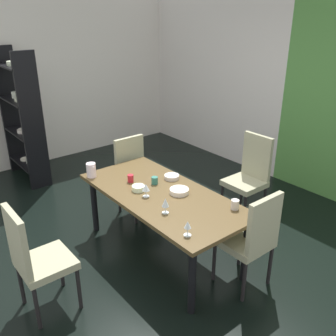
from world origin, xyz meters
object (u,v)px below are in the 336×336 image
at_px(dining_table, 162,200).
at_px(chair_left_far, 135,172).
at_px(wine_glass_left, 188,225).
at_px(serving_bowl_right, 172,177).
at_px(pitcher_south, 91,170).
at_px(display_shelf, 21,116).
at_px(serving_bowl_east, 138,188).
at_px(serving_bowl_north, 179,191).
at_px(cup_front, 131,178).
at_px(cup_west, 235,205).
at_px(chair_right_far, 252,237).
at_px(chair_head_far, 250,173).
at_px(chair_head_near, 35,257).
at_px(wine_glass_corner, 165,203).
at_px(wine_glass_rear, 146,188).
at_px(cup_near_shelf, 155,180).

height_order(dining_table, chair_left_far, chair_left_far).
xyz_separation_m(wine_glass_left, serving_bowl_right, (-0.96, 0.62, -0.07)).
xyz_separation_m(dining_table, pitcher_south, (-0.83, -0.37, 0.16)).
relative_size(display_shelf, serving_bowl_east, 14.41).
height_order(wine_glass_left, serving_bowl_north, wine_glass_left).
bearing_deg(dining_table, chair_left_far, 162.31).
xyz_separation_m(cup_front, pitcher_south, (-0.40, -0.27, 0.04)).
distance_m(dining_table, wine_glass_left, 0.83).
distance_m(display_shelf, cup_west, 3.66).
xyz_separation_m(chair_right_far, pitcher_south, (-1.78, -0.67, 0.25)).
distance_m(serving_bowl_right, serving_bowl_north, 0.37).
bearing_deg(dining_table, cup_west, 26.30).
height_order(chair_head_far, serving_bowl_north, chair_head_far).
height_order(chair_head_far, cup_west, chair_head_far).
bearing_deg(chair_head_near, wine_glass_corner, 74.12).
height_order(chair_left_far, chair_head_far, chair_head_far).
xyz_separation_m(dining_table, wine_glass_rear, (-0.05, -0.17, 0.18)).
distance_m(chair_head_far, wine_glass_corner, 1.64).
bearing_deg(wine_glass_left, wine_glass_rear, 169.95).
xyz_separation_m(chair_head_near, serving_bowl_north, (0.10, 1.51, 0.18)).
distance_m(chair_head_near, wine_glass_left, 1.32).
xyz_separation_m(chair_left_far, display_shelf, (-1.93, -0.72, 0.45)).
distance_m(wine_glass_left, wine_glass_corner, 0.42).
bearing_deg(wine_glass_corner, pitcher_south, -172.81).
height_order(chair_head_near, wine_glass_corner, chair_head_near).
distance_m(serving_bowl_right, serving_bowl_east, 0.46).
xyz_separation_m(dining_table, wine_glass_left, (0.74, -0.31, 0.18)).
relative_size(serving_bowl_north, cup_west, 2.10).
bearing_deg(chair_head_far, chair_right_far, 130.53).
distance_m(chair_left_far, pitcher_south, 0.73).
bearing_deg(wine_glass_corner, chair_head_far, 100.46).
height_order(chair_right_far, chair_head_far, chair_head_far).
bearing_deg(chair_head_far, pitcher_south, 63.45).
bearing_deg(chair_right_far, cup_west, 81.45).
bearing_deg(pitcher_south, chair_left_far, 100.35).
bearing_deg(pitcher_south, serving_bowl_east, 19.18).
relative_size(dining_table, wine_glass_rear, 13.93).
bearing_deg(display_shelf, chair_head_far, 31.41).
height_order(chair_head_near, cup_west, chair_head_near).
xyz_separation_m(chair_left_far, wine_glass_corner, (1.29, -0.52, 0.28)).
bearing_deg(serving_bowl_north, pitcher_south, -151.61).
relative_size(display_shelf, cup_front, 23.65).
relative_size(dining_table, serving_bowl_east, 13.98).
xyz_separation_m(wine_glass_rear, serving_bowl_north, (0.16, 0.31, -0.07)).
bearing_deg(wine_glass_rear, cup_west, 34.54).
bearing_deg(chair_head_far, wine_glass_left, 112.75).
distance_m(chair_right_far, cup_near_shelf, 1.22).
bearing_deg(serving_bowl_right, pitcher_south, -132.32).
xyz_separation_m(chair_right_far, cup_front, (-1.39, -0.40, 0.21)).
bearing_deg(wine_glass_rear, serving_bowl_right, 109.21).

